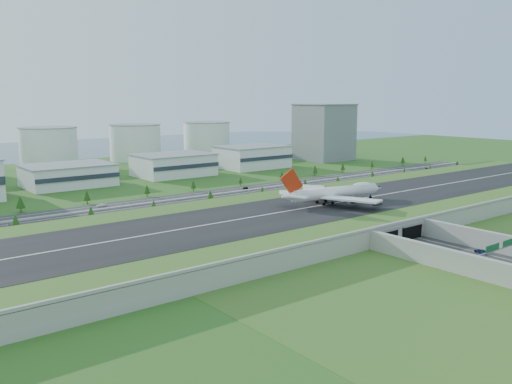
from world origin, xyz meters
TOP-DOWN VIEW (x-y plane):
  - ground at (0.00, 0.00)m, footprint 1200.00×1200.00m
  - airfield_deck at (0.00, -0.09)m, footprint 520.00×100.00m
  - underpass_road at (0.00, -99.42)m, footprint 38.80×120.40m
  - sign_gantry_near at (0.00, -95.04)m, footprint 38.70×0.70m
  - north_expressway at (0.00, 95.00)m, footprint 560.00×36.00m
  - tree_row at (-4.83, 96.95)m, footprint 502.25×48.53m
  - hangar_mid_a at (-60.00, 190.00)m, footprint 58.00×42.00m
  - hangar_mid_b at (25.00, 190.00)m, footprint 58.00×42.00m
  - hangar_mid_c at (105.00, 190.00)m, footprint 58.00×42.00m
  - office_tower at (200.00, 195.00)m, footprint 46.00×46.00m
  - fuel_tank_b at (-35.00, 310.00)m, footprint 50.00×50.00m
  - fuel_tank_c at (50.00, 310.00)m, footprint 50.00×50.00m
  - fuel_tank_d at (135.00, 310.00)m, footprint 50.00×50.00m
  - bay_water at (0.00, 480.00)m, footprint 1200.00×260.00m
  - boeing_747 at (12.37, 0.94)m, footprint 64.66×60.67m
  - car_0 at (-6.73, -87.83)m, footprint 1.99×4.18m
  - car_2 at (11.77, -81.10)m, footprint 3.72×6.14m
  - car_4 at (-125.74, 84.30)m, footprint 4.45×3.01m
  - car_5 at (30.18, 101.28)m, footprint 4.40×1.59m
  - car_6 at (223.24, 88.28)m, footprint 6.35×3.47m
  - car_7 at (-71.44, 104.41)m, footprint 6.00×3.60m

SIDE VIEW (x-z plane):
  - ground at x=0.00m, z-range 0.00..0.00m
  - bay_water at x=0.00m, z-range 0.00..0.06m
  - north_expressway at x=0.00m, z-range 0.00..0.12m
  - car_0 at x=-6.73m, z-range 0.12..1.50m
  - car_4 at x=-125.74m, z-range 0.12..1.53m
  - car_5 at x=30.18m, z-range 0.12..1.56m
  - car_2 at x=11.77m, z-range 0.12..1.71m
  - car_7 at x=-71.44m, z-range 0.12..1.75m
  - car_6 at x=223.24m, z-range 0.12..1.81m
  - underpass_road at x=0.00m, z-range -0.57..7.43m
  - airfield_deck at x=0.00m, z-range -0.48..8.72m
  - tree_row at x=-4.83m, z-range 0.39..8.88m
  - sign_gantry_near at x=0.00m, z-range 2.05..11.85m
  - hangar_mid_a at x=-60.00m, z-range 0.00..15.00m
  - hangar_mid_b at x=25.00m, z-range 0.00..17.00m
  - hangar_mid_c at x=105.00m, z-range 0.00..19.00m
  - boeing_747 at x=12.37m, z-range 3.67..23.76m
  - fuel_tank_b at x=-35.00m, z-range 0.00..35.00m
  - fuel_tank_c at x=50.00m, z-range 0.00..35.00m
  - fuel_tank_d at x=135.00m, z-range 0.00..35.00m
  - office_tower at x=200.00m, z-range 0.00..55.00m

